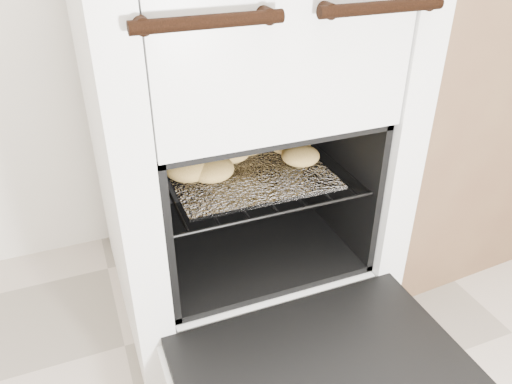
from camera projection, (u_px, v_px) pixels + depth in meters
The scene contains 6 objects.
stove at pixel (233, 144), 1.27m from camera, with size 0.65×0.73×1.00m.
oven_door at pixel (330, 384), 0.97m from camera, with size 0.59×0.46×0.04m.
oven_rack at pixel (243, 169), 1.23m from camera, with size 0.48×0.46×0.01m.
foil_sheet at pixel (246, 170), 1.21m from camera, with size 0.37×0.33×0.01m, color white.
baked_rolls at pixel (238, 156), 1.21m from camera, with size 0.43×0.25×0.06m.
counter at pixel (462, 102), 1.63m from camera, with size 0.90×0.60×0.90m, color brown.
Camera 1 is at (-0.35, 0.04, 1.03)m, focal length 35.00 mm.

